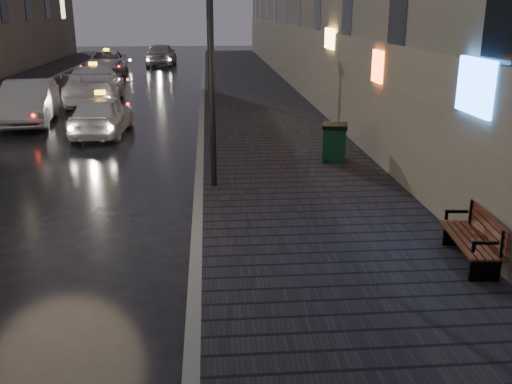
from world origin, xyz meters
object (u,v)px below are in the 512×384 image
at_px(lamp_near, 211,34).
at_px(car_far, 161,54).
at_px(car_left_mid, 29,102).
at_px(taxi_far, 107,62).
at_px(trash_bin, 334,142).
at_px(taxi_mid, 95,84).
at_px(lamp_far, 208,20).
at_px(bench, 475,238).
at_px(taxi_near, 102,115).

bearing_deg(lamp_near, car_far, 96.37).
relative_size(car_left_mid, taxi_far, 0.89).
height_order(trash_bin, taxi_mid, taxi_mid).
bearing_deg(trash_bin, lamp_near, -134.40).
xyz_separation_m(taxi_far, car_far, (3.05, 5.28, 0.08)).
height_order(lamp_far, bench, lamp_far).
distance_m(car_left_mid, taxi_mid, 4.75).
bearing_deg(car_left_mid, trash_bin, -41.97).
bearing_deg(lamp_near, bench, -47.87).
relative_size(bench, taxi_mid, 0.29).
bearing_deg(car_left_mid, bench, -58.47).
relative_size(lamp_far, car_far, 1.11).
bearing_deg(lamp_near, taxi_far, 104.26).
bearing_deg(lamp_near, taxi_near, 118.84).
bearing_deg(car_left_mid, taxi_mid, 63.93).
relative_size(lamp_far, bench, 3.17).
bearing_deg(taxi_near, car_far, -87.39).
distance_m(trash_bin, car_far, 29.62).
xyz_separation_m(car_left_mid, taxi_far, (0.09, 16.77, -0.04)).
xyz_separation_m(trash_bin, car_left_mid, (-9.80, 6.81, 0.12)).
height_order(taxi_mid, car_far, taxi_mid).
relative_size(lamp_far, taxi_mid, 0.93).
height_order(bench, taxi_mid, taxi_mid).
bearing_deg(bench, lamp_far, 107.45).
height_order(bench, car_left_mid, car_left_mid).
relative_size(car_left_mid, car_far, 0.98).
bearing_deg(lamp_far, taxi_mid, -151.84).
bearing_deg(taxi_mid, bench, 112.16).
distance_m(lamp_far, taxi_far, 11.90).
relative_size(trash_bin, car_left_mid, 0.21).
relative_size(lamp_far, trash_bin, 5.38).
distance_m(car_left_mid, car_far, 22.27).
height_order(bench, taxi_near, taxi_near).
xyz_separation_m(lamp_far, car_far, (-3.45, 14.86, -2.68)).
relative_size(bench, car_left_mid, 0.36).
bearing_deg(taxi_mid, lamp_far, -156.80).
relative_size(trash_bin, taxi_mid, 0.17).
bearing_deg(bench, taxi_near, 131.03).
height_order(lamp_far, car_left_mid, lamp_far).
height_order(trash_bin, car_left_mid, car_left_mid).
height_order(lamp_far, taxi_mid, lamp_far).
distance_m(taxi_mid, car_far, 17.63).
relative_size(taxi_near, taxi_mid, 0.69).
distance_m(lamp_near, taxi_far, 26.53).
xyz_separation_m(lamp_far, taxi_mid, (-5.05, -2.70, -2.66)).
bearing_deg(taxi_near, taxi_mid, -74.91).
bearing_deg(bench, taxi_mid, 123.36).
height_order(lamp_far, car_far, lamp_far).
distance_m(lamp_near, taxi_near, 7.97).
height_order(trash_bin, taxi_near, taxi_near).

